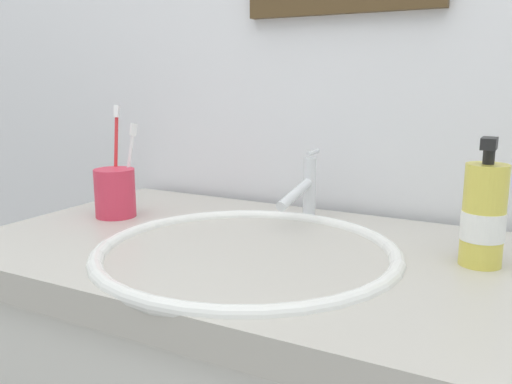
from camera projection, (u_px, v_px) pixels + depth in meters
name	position (u px, v px, depth m)	size (l,w,h in m)	color
tiled_wall_back	(345.00, 63.00, 1.07)	(2.19, 0.04, 2.40)	silver
sink_basin	(247.00, 274.00, 0.84)	(0.48, 0.48, 0.10)	white
faucet	(305.00, 189.00, 1.01)	(0.02, 0.17, 0.13)	silver
toothbrush_cup	(115.00, 193.00, 1.04)	(0.08, 0.08, 0.09)	#D8334C
toothbrush_white	(129.00, 162.00, 1.05)	(0.02, 0.04, 0.17)	white
toothbrush_red	(116.00, 152.00, 1.07)	(0.03, 0.05, 0.21)	red
soap_dispenser	(483.00, 216.00, 0.76)	(0.06, 0.06, 0.18)	#DBCC4C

